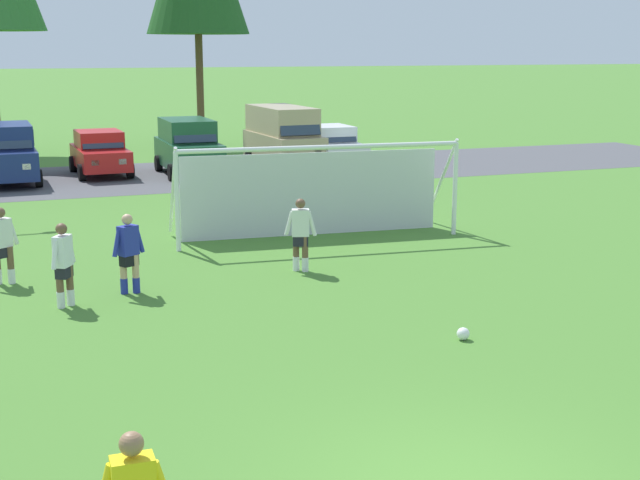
{
  "coord_description": "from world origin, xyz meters",
  "views": [
    {
      "loc": [
        -4.52,
        -7.97,
        4.88
      ],
      "look_at": [
        1.54,
        8.56,
        1.01
      ],
      "focal_mm": 49.15,
      "sensor_mm": 36.0,
      "label": 1
    }
  ],
  "objects": [
    {
      "name": "player_winger_left",
      "position": [
        -3.55,
        8.94,
        0.82
      ],
      "size": [
        0.52,
        0.63,
        1.64
      ],
      "color": "brown",
      "rests_on": "ground"
    },
    {
      "name": "player_defender_far",
      "position": [
        -4.63,
        11.11,
        0.82
      ],
      "size": [
        0.71,
        0.41,
        1.64
      ],
      "color": "brown",
      "rests_on": "ground"
    },
    {
      "name": "ground_plane",
      "position": [
        0.0,
        15.0,
        0.0
      ],
      "size": [
        400.0,
        400.0,
        0.0
      ],
      "primitive_type": "plane",
      "color": "#477A2D"
    },
    {
      "name": "player_striker_near",
      "position": [
        1.6,
        9.99,
        0.82
      ],
      "size": [
        0.7,
        0.38,
        1.64
      ],
      "color": "brown",
      "rests_on": "ground"
    },
    {
      "name": "parked_car_slot_center_left",
      "position": [
        -4.29,
        26.01,
        1.11
      ],
      "size": [
        2.23,
        4.65,
        2.16
      ],
      "color": "navy",
      "rests_on": "ground"
    },
    {
      "name": "parked_car_slot_far_right",
      "position": [
        8.41,
        26.05,
        0.88
      ],
      "size": [
        2.05,
        4.21,
        1.72
      ],
      "color": "silver",
      "rests_on": "ground"
    },
    {
      "name": "soccer_goal",
      "position": [
        3.13,
        13.37,
        1.29
      ],
      "size": [
        7.54,
        2.51,
        2.57
      ],
      "color": "white",
      "rests_on": "ground"
    },
    {
      "name": "parking_lot_strip",
      "position": [
        0.0,
        25.83,
        0.0
      ],
      "size": [
        52.0,
        8.4,
        0.01
      ],
      "primitive_type": "cube",
      "color": "#4C4C51",
      "rests_on": "ground"
    },
    {
      "name": "parked_car_slot_center_right",
      "position": [
        2.4,
        25.91,
        1.11
      ],
      "size": [
        2.14,
        4.6,
        2.16
      ],
      "color": "#194C2D",
      "rests_on": "ground"
    },
    {
      "name": "parked_car_slot_center",
      "position": [
        -0.87,
        26.97,
        0.88
      ],
      "size": [
        2.17,
        4.27,
        1.72
      ],
      "color": "red",
      "rests_on": "ground"
    },
    {
      "name": "soccer_ball",
      "position": [
        2.67,
        4.55,
        0.11
      ],
      "size": [
        0.22,
        0.22,
        0.22
      ],
      "color": "white",
      "rests_on": "ground"
    },
    {
      "name": "player_winger_right",
      "position": [
        -2.24,
        9.46,
        0.82
      ],
      "size": [
        0.72,
        0.4,
        1.64
      ],
      "color": "tan",
      "rests_on": "ground"
    },
    {
      "name": "parked_car_slot_right",
      "position": [
        6.51,
        26.56,
        1.34
      ],
      "size": [
        2.38,
        4.89,
        2.52
      ],
      "color": "tan",
      "rests_on": "ground"
    }
  ]
}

